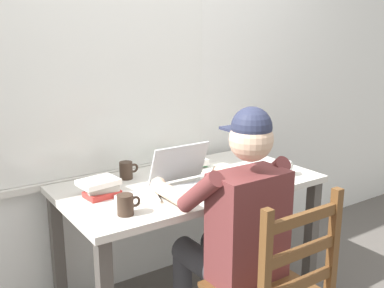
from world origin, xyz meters
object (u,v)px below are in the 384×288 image
at_px(seated_person, 233,223).
at_px(laptop, 189,180).
at_px(desk, 189,198).
at_px(coffee_mug_dark, 126,205).
at_px(book_stack_side, 191,163).
at_px(book_stack_main, 100,187).
at_px(computer_mouse, 235,178).
at_px(coffee_mug_spare, 127,170).
at_px(landscape_photo_print, 255,172).
at_px(coffee_mug_white, 284,168).

bearing_deg(seated_person, laptop, 93.74).
relative_size(desk, coffee_mug_dark, 12.46).
bearing_deg(book_stack_side, laptop, -126.16).
bearing_deg(coffee_mug_dark, seated_person, -26.67).
bearing_deg(book_stack_main, computer_mouse, -15.62).
distance_m(coffee_mug_dark, coffee_mug_spare, 0.51).
height_order(laptop, computer_mouse, laptop).
bearing_deg(coffee_mug_spare, computer_mouse, -38.40).
bearing_deg(seated_person, coffee_mug_dark, 153.33).
relative_size(book_stack_side, landscape_photo_print, 1.35).
height_order(desk, book_stack_main, book_stack_main).
height_order(seated_person, coffee_mug_spare, seated_person).
bearing_deg(seated_person, book_stack_side, 73.42).
bearing_deg(laptop, desk, 55.61).
height_order(computer_mouse, landscape_photo_print, computer_mouse).
xyz_separation_m(book_stack_side, landscape_photo_print, (0.27, -0.25, -0.03)).
bearing_deg(desk, laptop, -124.39).
bearing_deg(landscape_photo_print, coffee_mug_spare, 157.31).
bearing_deg(coffee_mug_dark, coffee_mug_white, 0.10).
bearing_deg(coffee_mug_dark, laptop, 15.49).
relative_size(desk, coffee_mug_spare, 12.64).
height_order(coffee_mug_white, book_stack_side, coffee_mug_white).
distance_m(laptop, coffee_mug_spare, 0.39).
distance_m(laptop, landscape_photo_print, 0.48).
xyz_separation_m(laptop, coffee_mug_white, (0.56, -0.11, -0.01)).
bearing_deg(laptop, coffee_mug_dark, -164.51).
xyz_separation_m(desk, landscape_photo_print, (0.40, -0.08, 0.10)).
height_order(seated_person, landscape_photo_print, seated_person).
bearing_deg(desk, landscape_photo_print, -11.91).
relative_size(laptop, coffee_mug_dark, 2.95).
relative_size(computer_mouse, coffee_mug_dark, 0.89).
xyz_separation_m(seated_person, book_stack_side, (0.18, 0.61, 0.10)).
distance_m(coffee_mug_white, landscape_photo_print, 0.17).
bearing_deg(landscape_photo_print, computer_mouse, -160.97).
distance_m(seated_person, book_stack_side, 0.65).
distance_m(coffee_mug_white, book_stack_main, 1.02).
xyz_separation_m(coffee_mug_white, book_stack_main, (-0.98, 0.28, 0.00)).
bearing_deg(desk, seated_person, -96.93).
distance_m(seated_person, coffee_mug_dark, 0.50).
height_order(coffee_mug_white, coffee_mug_dark, coffee_mug_dark).
bearing_deg(book_stack_main, seated_person, -48.61).
height_order(book_stack_main, book_stack_side, book_stack_main).
bearing_deg(landscape_photo_print, book_stack_side, 139.36).
xyz_separation_m(desk, laptop, (-0.08, -0.11, 0.15)).
height_order(computer_mouse, book_stack_main, book_stack_main).
bearing_deg(coffee_mug_spare, seated_person, -72.68).
relative_size(desk, computer_mouse, 13.92).
relative_size(coffee_mug_white, book_stack_side, 0.69).
xyz_separation_m(laptop, coffee_mug_spare, (-0.19, 0.34, -0.00)).
relative_size(laptop, book_stack_main, 1.65).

